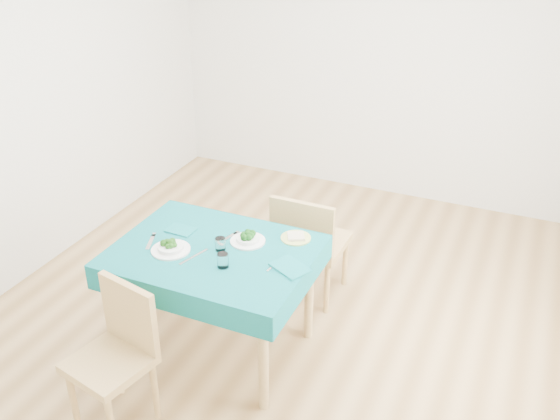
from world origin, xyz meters
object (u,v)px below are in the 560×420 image
at_px(chair_far, 313,224).
at_px(bowl_far, 248,237).
at_px(table, 216,301).
at_px(side_plate, 296,238).
at_px(bowl_near, 170,246).
at_px(chair_near, 108,354).

height_order(chair_far, bowl_far, chair_far).
relative_size(table, side_plate, 6.30).
distance_m(table, chair_far, 0.93).
xyz_separation_m(bowl_near, bowl_far, (0.38, 0.28, -0.00)).
distance_m(table, side_plate, 0.65).
bearing_deg(side_plate, chair_far, 98.81).
height_order(bowl_far, side_plate, bowl_far).
xyz_separation_m(chair_near, chair_far, (0.55, 1.63, 0.09)).
distance_m(chair_far, side_plate, 0.56).
height_order(chair_near, side_plate, chair_near).
bearing_deg(table, bowl_near, -154.18).
bearing_deg(table, chair_far, 68.93).
relative_size(bowl_near, side_plate, 1.25).
bearing_deg(side_plate, bowl_far, -148.49).
xyz_separation_m(bowl_far, side_plate, (0.26, 0.16, -0.03)).
bearing_deg(chair_far, chair_near, 72.45).
xyz_separation_m(chair_near, bowl_far, (0.37, 0.95, 0.30)).
bearing_deg(bowl_near, table, 25.82).
bearing_deg(bowl_far, bowl_near, -143.61).
distance_m(chair_near, side_plate, 1.30).
relative_size(chair_near, side_plate, 5.21).
height_order(chair_near, chair_far, chair_far).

